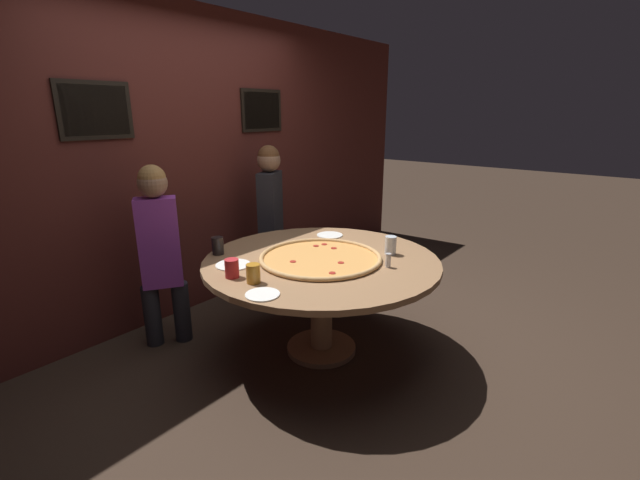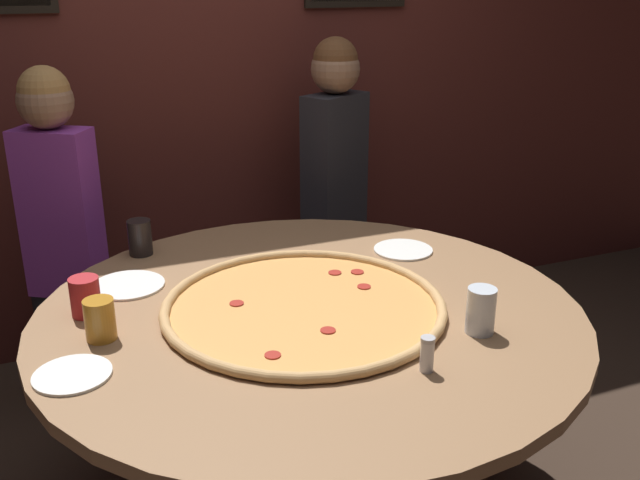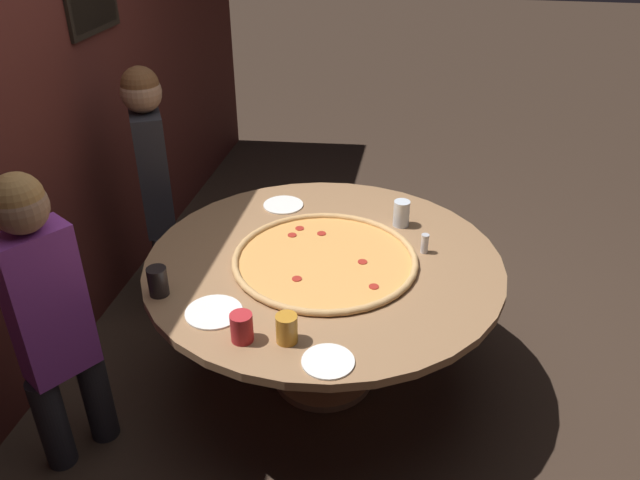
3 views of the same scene
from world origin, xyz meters
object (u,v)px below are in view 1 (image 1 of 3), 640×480
Objects in this scene: dining_table at (321,274)px; drink_cup_front_edge at (232,268)px; giant_pizza at (320,258)px; drink_cup_beside_pizza at (253,274)px; white_plate_beside_cup at (233,265)px; white_plate_left_side at (330,235)px; diner_far_left at (160,246)px; drink_cup_near_right at (391,245)px; white_plate_near_front at (263,294)px; condiment_shaker at (388,260)px; diner_far_right at (270,212)px; drink_cup_far_left at (218,246)px.

drink_cup_front_edge is at bearing 161.62° from dining_table.
giant_pizza is (-0.02, -0.01, 0.13)m from dining_table.
dining_table is 14.01× the size of drink_cup_front_edge.
drink_cup_beside_pizza is 0.50× the size of white_plate_beside_cup.
white_plate_left_side is 0.16× the size of diner_far_left.
giant_pizza reaches higher than white_plate_beside_cup.
white_plate_left_side is (0.11, 0.64, -0.06)m from drink_cup_near_right.
drink_cup_front_edge is at bearing 78.46° from white_plate_near_front.
white_plate_left_side is at bearing 65.13° from condiment_shaker.
drink_cup_beside_pizza is 0.55× the size of white_plate_left_side.
white_plate_left_side is at bearing 31.89° from dining_table.
white_plate_near_front is (-0.22, -0.51, 0.00)m from white_plate_beside_cup.
giant_pizza is at bearing 141.64° from drink_cup_near_right.
diner_far_left is (-0.04, 0.97, -0.01)m from drink_cup_beside_pizza.
diner_far_left is 1.21m from diner_far_right.
diner_far_right is at bearing 85.75° from white_plate_left_side.
diner_far_left is (-0.65, 1.01, 0.17)m from dining_table.
condiment_shaker is (0.54, -1.11, -0.02)m from drink_cup_far_left.
white_plate_near_front is 0.91m from condiment_shaker.
condiment_shaker is at bearing 47.53° from diner_far_right.
condiment_shaker is 0.07× the size of diner_far_left.
white_plate_beside_cup is 0.16× the size of diner_far_right.
white_plate_beside_cup and white_plate_left_side have the same top height.
diner_far_right is (1.19, 0.86, 0.02)m from drink_cup_front_edge.
diner_far_left reaches higher than white_plate_beside_cup.
drink_cup_near_right reaches higher than condiment_shaker.
drink_cup_near_right is at bearing 55.97° from diner_far_right.
drink_cup_beside_pizza is at bearing 175.30° from giant_pizza.
drink_cup_front_edge is 0.88× the size of drink_cup_near_right.
diner_far_left reaches higher than drink_cup_far_left.
white_plate_near_front reaches higher than dining_table.
diner_far_left is at bearing 122.73° from dining_table.
dining_table is 1.22m from diner_far_left.
drink_cup_near_right is (0.41, -0.33, 0.05)m from giant_pizza.
condiment_shaker reaches higher than white_plate_beside_cup.
diner_far_left reaches higher than white_plate_left_side.
diner_far_left is 0.96× the size of diner_far_right.
drink_cup_near_right reaches higher than drink_cup_far_left.
white_plate_beside_cup is 0.17× the size of diner_far_left.
white_plate_left_side is at bearing 31.47° from giant_pizza.
drink_cup_beside_pizza is 0.08× the size of diner_far_right.
drink_cup_near_right is at bearing 160.39° from diner_far_left.
diner_far_right is (0.58, 1.08, 0.07)m from giant_pizza.
drink_cup_near_right is at bearing -38.36° from giant_pizza.
condiment_shaker is at bearing -114.87° from white_plate_left_side.
drink_cup_beside_pizza reaches higher than dining_table.
dining_table is 0.64m from drink_cup_beside_pizza.
condiment_shaker is (0.78, -0.67, -0.01)m from drink_cup_front_edge.
diner_far_left is (-1.15, 0.70, 0.04)m from white_plate_left_side.
drink_cup_beside_pizza is at bearing -166.36° from white_plate_left_side.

